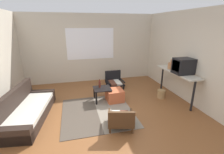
# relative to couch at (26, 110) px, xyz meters

# --- Properties ---
(ground_plane) EXTENTS (7.80, 7.80, 0.00)m
(ground_plane) POSITION_rel_couch_xyz_m (1.97, -0.48, -0.23)
(ground_plane) COLOR brown
(far_wall_with_window) EXTENTS (5.60, 0.13, 2.70)m
(far_wall_with_window) POSITION_rel_couch_xyz_m (1.97, 2.58, 1.13)
(far_wall_with_window) COLOR beige
(far_wall_with_window) RESTS_ON ground
(side_wall_right) EXTENTS (0.12, 6.60, 2.70)m
(side_wall_right) POSITION_rel_couch_xyz_m (4.63, -0.18, 1.12)
(side_wall_right) COLOR beige
(side_wall_right) RESTS_ON ground
(area_rug) EXTENTS (1.87, 1.94, 0.01)m
(area_rug) POSITION_rel_couch_xyz_m (1.78, -0.15, -0.22)
(area_rug) COLOR #4C4238
(area_rug) RESTS_ON ground
(couch) EXTENTS (1.08, 2.16, 0.76)m
(couch) POSITION_rel_couch_xyz_m (0.00, 0.00, 0.00)
(couch) COLOR black
(couch) RESTS_ON ground
(coffee_table) EXTENTS (0.52, 0.53, 0.41)m
(coffee_table) POSITION_rel_couch_xyz_m (2.04, 0.53, 0.10)
(coffee_table) COLOR black
(coffee_table) RESTS_ON ground
(armchair_by_window) EXTENTS (0.62, 0.63, 0.59)m
(armchair_by_window) POSITION_rel_couch_xyz_m (2.71, 1.58, 0.02)
(armchair_by_window) COLOR black
(armchair_by_window) RESTS_ON ground
(armchair_striped_foreground) EXTENTS (0.71, 0.75, 0.54)m
(armchair_striped_foreground) POSITION_rel_couch_xyz_m (2.18, -0.97, 0.01)
(armchair_striped_foreground) COLOR #472D19
(armchair_striped_foreground) RESTS_ON ground
(ottoman_orange) EXTENTS (0.52, 0.52, 0.37)m
(ottoman_orange) POSITION_rel_couch_xyz_m (2.41, 0.41, -0.04)
(ottoman_orange) COLOR #BC5633
(ottoman_orange) RESTS_ON ground
(console_shelf) EXTENTS (0.43, 1.69, 0.92)m
(console_shelf) POSITION_rel_couch_xyz_m (4.30, 0.09, 0.59)
(console_shelf) COLOR beige
(console_shelf) RESTS_ON ground
(crt_television) EXTENTS (0.52, 0.42, 0.45)m
(crt_television) POSITION_rel_couch_xyz_m (4.30, -0.15, 0.92)
(crt_television) COLOR black
(crt_television) RESTS_ON console_shelf
(clay_vase) EXTENTS (0.25, 0.25, 0.30)m
(clay_vase) POSITION_rel_couch_xyz_m (4.30, 0.39, 0.80)
(clay_vase) COLOR #A87047
(clay_vase) RESTS_ON console_shelf
(glass_bottle) EXTENTS (0.07, 0.07, 0.26)m
(glass_bottle) POSITION_rel_couch_xyz_m (1.98, 0.63, 0.30)
(glass_bottle) COLOR #5B2319
(glass_bottle) RESTS_ON coffee_table
(wicker_basket) EXTENTS (0.25, 0.25, 0.27)m
(wicker_basket) POSITION_rel_couch_xyz_m (3.93, 0.25, -0.09)
(wicker_basket) COLOR #9E7A4C
(wicker_basket) RESTS_ON ground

